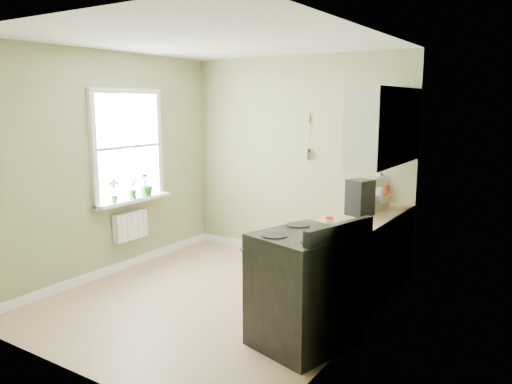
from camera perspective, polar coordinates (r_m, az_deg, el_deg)
The scene contains 21 objects.
floor at distance 5.55m, azimuth -4.65°, elevation -12.13°, with size 3.20×3.60×0.02m, color #A37E5A.
ceiling at distance 5.17m, azimuth -5.09°, elevation 16.98°, with size 3.20×3.60×0.02m, color white.
wall_back at distance 6.70m, azimuth 4.64°, elevation 3.77°, with size 3.20×0.02×2.70m, color #8F9566.
wall_left at distance 6.30m, azimuth -16.56°, elevation 2.97°, with size 0.02×3.60×2.70m, color #8F9566.
wall_right at distance 4.41m, azimuth 11.97°, elevation 0.25°, with size 0.02×3.60×2.70m, color #8F9566.
base_cabinets at distance 5.64m, azimuth 12.34°, elevation -7.18°, with size 0.60×1.60×0.87m, color silver.
countertop at distance 5.52m, azimuth 12.42°, elevation -2.65°, with size 0.64×1.60×0.04m, color tan.
upper_cabinets at distance 5.45m, azimuth 14.52°, elevation 7.30°, with size 0.35×1.40×0.80m, color silver.
window at distance 6.45m, azimuth -14.48°, elevation 5.02°, with size 0.06×1.14×1.44m.
window_sill at distance 6.49m, azimuth -13.78°, elevation -0.90°, with size 0.18×1.14×0.04m, color white.
radiator at distance 6.55m, azimuth -14.15°, elevation -3.77°, with size 0.12×0.50×0.35m, color white.
wall_utensils at distance 6.56m, azimuth 6.09°, elevation 5.49°, with size 0.02×0.14×0.58m.
stove at distance 4.41m, azimuth 5.61°, elevation -10.91°, with size 0.91×0.97×1.13m.
stand_mixer at distance 5.77m, azimuth 13.45°, elevation -0.20°, with size 0.25×0.36×0.40m.
kettle at distance 5.83m, azimuth 11.84°, elevation -0.90°, with size 0.17×0.10×0.17m.
coffee_maker at distance 5.41m, azimuth 11.77°, elevation -0.71°, with size 0.28×0.30×0.38m.
red_tray at distance 6.21m, azimuth 13.44°, elevation 0.38°, with size 0.31×0.31×0.02m, color #A71600.
jar at distance 4.92m, azimuth 8.40°, elevation -3.34°, with size 0.08×0.08×0.08m.
plant_a at distance 6.24m, azimuth -15.98°, elevation 0.13°, with size 0.16×0.11×0.30m, color #236721.
plant_b at distance 6.44m, azimuth -13.94°, elevation 0.39°, with size 0.15×0.12×0.26m, color #236721.
plant_c at distance 6.60m, azimuth -12.47°, elevation 0.90°, with size 0.18×0.18×0.32m, color #236721.
Camera 1 is at (3.14, -4.06, 2.09)m, focal length 35.00 mm.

